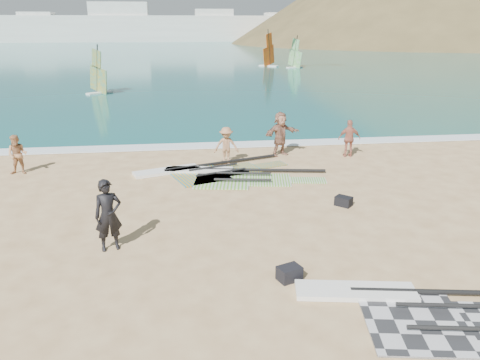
{
  "coord_description": "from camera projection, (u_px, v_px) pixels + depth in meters",
  "views": [
    {
      "loc": [
        -1.98,
        -9.97,
        5.73
      ],
      "look_at": [
        -0.2,
        4.0,
        1.0
      ],
      "focal_mm": 35.0,
      "sensor_mm": 36.0,
      "label": 1
    }
  ],
  "objects": [
    {
      "name": "ground",
      "position": [
        269.0,
        270.0,
        11.44
      ],
      "size": [
        300.0,
        300.0,
        0.0
      ],
      "primitive_type": "plane",
      "color": "#DBB780",
      "rests_on": "ground"
    },
    {
      "name": "sea",
      "position": [
        185.0,
        44.0,
        135.55
      ],
      "size": [
        300.0,
        240.0,
        0.06
      ],
      "primitive_type": "cube",
      "color": "#0D545E",
      "rests_on": "ground"
    },
    {
      "name": "surf_line",
      "position": [
        223.0,
        146.0,
        23.0
      ],
      "size": [
        300.0,
        1.2,
        0.04
      ],
      "primitive_type": "cube",
      "color": "white",
      "rests_on": "ground"
    },
    {
      "name": "far_town",
      "position": [
        134.0,
        27.0,
        149.15
      ],
      "size": [
        160.0,
        8.0,
        12.0
      ],
      "color": "white",
      "rests_on": "ground"
    },
    {
      "name": "headland_main",
      "position": [
        462.0,
        43.0,
        143.9
      ],
      "size": [
        143.0,
        143.0,
        45.0
      ],
      "primitive_type": "cone",
      "color": "brown",
      "rests_on": "ground"
    },
    {
      "name": "rig_grey",
      "position": [
        421.0,
        307.0,
        9.86
      ],
      "size": [
        6.28,
        2.98,
        0.2
      ],
      "rotation": [
        0.0,
        0.0,
        -0.17
      ],
      "color": "#29292C",
      "rests_on": "ground"
    },
    {
      "name": "rig_green",
      "position": [
        230.0,
        175.0,
        18.42
      ],
      "size": [
        6.46,
        3.04,
        0.21
      ],
      "rotation": [
        0.0,
        0.0,
        -0.16
      ],
      "color": "#5AAB21",
      "rests_on": "ground"
    },
    {
      "name": "rig_orange",
      "position": [
        201.0,
        171.0,
        18.97
      ],
      "size": [
        6.44,
        3.71,
        0.2
      ],
      "rotation": [
        0.0,
        0.0,
        0.34
      ],
      "color": "#FD9E03",
      "rests_on": "ground"
    },
    {
      "name": "gear_bag_near",
      "position": [
        289.0,
        273.0,
        10.95
      ],
      "size": [
        0.64,
        0.55,
        0.34
      ],
      "primitive_type": "cube",
      "rotation": [
        0.0,
        0.0,
        0.37
      ],
      "color": "black",
      "rests_on": "ground"
    },
    {
      "name": "gear_bag_far",
      "position": [
        344.0,
        201.0,
        15.42
      ],
      "size": [
        0.63,
        0.62,
        0.31
      ],
      "primitive_type": "cube",
      "rotation": [
        0.0,
        0.0,
        -0.76
      ],
      "color": "black",
      "rests_on": "ground"
    },
    {
      "name": "person_wetsuit",
      "position": [
        108.0,
        215.0,
        12.19
      ],
      "size": [
        0.81,
        0.65,
        1.95
      ],
      "primitive_type": "imported",
      "rotation": [
        0.0,
        0.0,
        0.3
      ],
      "color": "black",
      "rests_on": "ground"
    },
    {
      "name": "beachgoer_left",
      "position": [
        18.0,
        155.0,
        18.48
      ],
      "size": [
        0.79,
        0.63,
        1.59
      ],
      "primitive_type": "imported",
      "rotation": [
        0.0,
        0.0,
        -0.04
      ],
      "color": "tan",
      "rests_on": "ground"
    },
    {
      "name": "beachgoer_mid",
      "position": [
        226.0,
        146.0,
        19.78
      ],
      "size": [
        1.06,
        0.64,
        1.61
      ],
      "primitive_type": "imported",
      "rotation": [
        0.0,
        0.0,
        -0.04
      ],
      "color": "#A7734F",
      "rests_on": "ground"
    },
    {
      "name": "beachgoer_back",
      "position": [
        349.0,
        138.0,
        20.9
      ],
      "size": [
        1.02,
        0.51,
        1.68
      ],
      "primitive_type": "imported",
      "rotation": [
        0.0,
        0.0,
        3.04
      ],
      "color": "#B56751",
      "rests_on": "ground"
    },
    {
      "name": "beachgoer_right",
      "position": [
        280.0,
        134.0,
        21.07
      ],
      "size": [
        1.92,
        1.35,
        2.0
      ],
      "primitive_type": "imported",
      "rotation": [
        0.0,
        0.0,
        0.46
      ],
      "color": "#9A6851",
      "rests_on": "ground"
    },
    {
      "name": "windsurfer_left",
      "position": [
        98.0,
        79.0,
        39.51
      ],
      "size": [
        2.15,
        2.15,
        4.12
      ],
      "rotation": [
        0.0,
        0.0,
        0.7
      ],
      "color": "white",
      "rests_on": "ground"
    },
    {
      "name": "windsurfer_centre",
      "position": [
        269.0,
        56.0,
        64.57
      ],
      "size": [
        2.64,
        2.67,
        5.02
      ],
      "rotation": [
        0.0,
        0.0,
        -0.67
      ],
      "color": "white",
      "rests_on": "ground"
    },
    {
      "name": "windsurfer_right",
      "position": [
        295.0,
        58.0,
        62.48
      ],
      "size": [
        2.4,
        2.62,
        4.27
      ],
      "rotation": [
        0.0,
        0.0,
        0.44
      ],
      "color": "white",
      "rests_on": "ground"
    }
  ]
}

